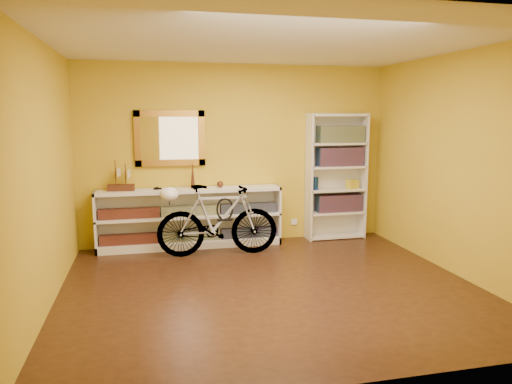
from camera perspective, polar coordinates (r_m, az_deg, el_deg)
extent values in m
cube|color=black|center=(5.36, 1.72, -11.32)|extent=(4.50, 4.00, 0.01)
cube|color=silver|center=(5.07, 1.87, 17.50)|extent=(4.50, 4.00, 0.01)
cube|color=gold|center=(7.00, -2.42, 4.50)|extent=(4.50, 0.01, 2.60)
cube|color=gold|center=(4.98, -24.19, 1.78)|extent=(0.01, 4.00, 2.60)
cube|color=gold|center=(6.03, 23.02, 3.02)|extent=(0.01, 4.00, 2.60)
cube|color=brown|center=(6.83, -10.27, 6.35)|extent=(0.98, 0.06, 0.78)
cube|color=silver|center=(7.36, 4.59, -3.57)|extent=(0.09, 0.02, 0.09)
cube|color=black|center=(6.88, -7.79, -5.21)|extent=(2.50, 0.13, 0.14)
cube|color=navy|center=(6.80, -7.86, -2.23)|extent=(2.50, 0.13, 0.14)
imported|color=black|center=(6.74, -11.71, 0.29)|extent=(0.00, 0.00, 0.00)
cone|color=#51291B|center=(6.74, -7.60, 2.07)|extent=(0.07, 0.07, 0.39)
sphere|color=#51291B|center=(6.81, -4.33, 0.93)|extent=(0.09, 0.09, 0.09)
cube|color=maroon|center=(7.39, 9.86, -1.29)|extent=(0.70, 0.22, 0.26)
cube|color=maroon|center=(7.30, 10.01, 4.21)|extent=(0.70, 0.22, 0.28)
cube|color=#1C5562|center=(7.27, 10.09, 6.83)|extent=(0.70, 0.22, 0.25)
cylinder|color=#153895|center=(7.18, 7.14, 1.03)|extent=(0.09, 0.09, 0.19)
cube|color=maroon|center=(7.21, 8.14, 6.50)|extent=(0.13, 0.13, 0.16)
cube|color=gold|center=(7.39, 11.47, 0.93)|extent=(0.20, 0.17, 0.14)
imported|color=silver|center=(6.39, -4.60, -3.37)|extent=(0.50, 1.67, 0.97)
ellipsoid|color=white|center=(6.29, -10.37, -0.28)|extent=(0.25, 0.23, 0.19)
torus|color=black|center=(6.37, -3.75, -2.06)|extent=(0.23, 0.02, 0.23)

